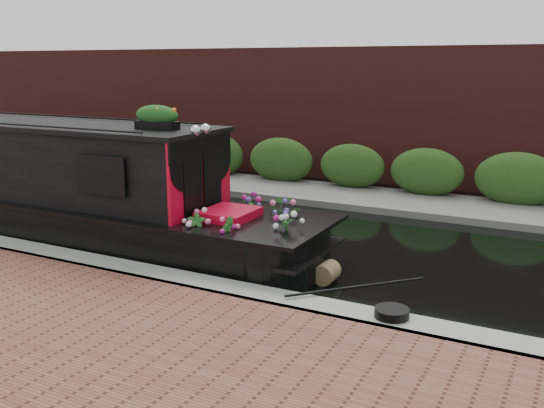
% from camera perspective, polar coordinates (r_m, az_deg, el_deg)
% --- Properties ---
extents(ground, '(80.00, 80.00, 0.00)m').
position_cam_1_polar(ground, '(12.53, -0.78, -3.20)').
color(ground, black).
rests_on(ground, ground).
extents(near_bank_coping, '(40.00, 0.60, 0.50)m').
position_cam_1_polar(near_bank_coping, '(9.91, -10.03, -7.89)').
color(near_bank_coping, gray).
rests_on(near_bank_coping, ground).
extents(far_bank_path, '(40.00, 2.40, 0.34)m').
position_cam_1_polar(far_bank_path, '(16.23, 6.32, 0.51)').
color(far_bank_path, slate).
rests_on(far_bank_path, ground).
extents(far_hedge, '(40.00, 1.10, 2.80)m').
position_cam_1_polar(far_hedge, '(17.05, 7.44, 1.09)').
color(far_hedge, '#244617').
rests_on(far_hedge, ground).
extents(far_brick_wall, '(40.00, 1.00, 8.00)m').
position_cam_1_polar(far_brick_wall, '(19.00, 9.66, 2.25)').
color(far_brick_wall, '#4E1E1A').
rests_on(far_brick_wall, ground).
extents(narrowboat, '(12.99, 2.41, 3.03)m').
position_cam_1_polar(narrowboat, '(13.89, -21.95, 1.30)').
color(narrowboat, black).
rests_on(narrowboat, ground).
extents(rope_fender, '(0.34, 0.42, 0.34)m').
position_cam_1_polar(rope_fender, '(10.02, 5.18, -6.46)').
color(rope_fender, brown).
rests_on(rope_fender, ground).
extents(coiled_mooring_rope, '(0.46, 0.46, 0.12)m').
position_cam_1_polar(coiled_mooring_rope, '(8.26, 11.21, -10.01)').
color(coiled_mooring_rope, black).
rests_on(coiled_mooring_rope, near_bank_coping).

